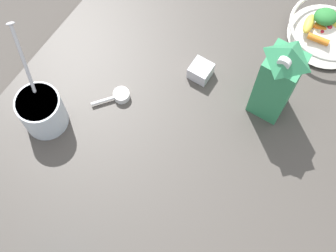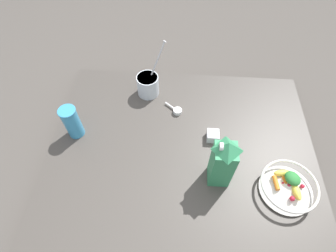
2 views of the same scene
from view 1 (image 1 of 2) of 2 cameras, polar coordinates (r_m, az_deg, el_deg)
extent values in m
plane|color=#4C4742|center=(1.16, 7.66, -3.73)|extent=(6.00, 6.00, 0.00)
cube|color=#47423D|center=(1.14, 7.81, -3.31)|extent=(1.12, 1.12, 0.05)
cylinder|color=silver|center=(1.31, 18.60, 10.26)|extent=(0.11, 0.11, 0.01)
cone|color=silver|center=(1.29, 18.95, 10.90)|extent=(0.20, 0.20, 0.04)
torus|color=silver|center=(1.28, 19.24, 11.44)|extent=(0.21, 0.21, 0.01)
ellipsoid|color=#EFD64C|center=(1.27, 16.96, 11.76)|extent=(0.03, 0.06, 0.02)
cylinder|color=orange|center=(1.28, 18.11, 11.33)|extent=(0.04, 0.02, 0.01)
cylinder|color=orange|center=(1.26, 17.84, 10.03)|extent=(0.06, 0.02, 0.02)
sphere|color=red|center=(1.32, 19.81, 12.71)|extent=(0.02, 0.02, 0.02)
sphere|color=red|center=(1.28, 19.06, 11.19)|extent=(0.02, 0.02, 0.02)
sphere|color=red|center=(1.28, 18.31, 10.81)|extent=(0.01, 0.01, 0.01)
ellipsoid|color=#2D7F38|center=(1.27, 18.68, 12.52)|extent=(0.08, 0.08, 0.03)
cube|color=#338C59|center=(1.09, 13.02, 4.94)|extent=(0.08, 0.08, 0.21)
pyramid|color=#338C59|center=(0.98, 14.58, 8.46)|extent=(0.08, 0.08, 0.04)
cylinder|color=white|center=(0.97, 13.99, 7.50)|extent=(0.03, 0.01, 0.03)
cylinder|color=silver|center=(1.13, -15.08, 1.70)|extent=(0.10, 0.10, 0.10)
cylinder|color=white|center=(1.09, -15.62, 2.64)|extent=(0.10, 0.10, 0.02)
cylinder|color=silver|center=(1.07, -16.81, 6.57)|extent=(0.09, 0.09, 0.19)
ellipsoid|color=silver|center=(1.03, -18.67, 11.75)|extent=(0.02, 0.02, 0.01)
cube|color=silver|center=(1.18, 4.01, 6.71)|extent=(0.05, 0.05, 0.04)
cube|color=brown|center=(1.18, 3.99, 6.57)|extent=(0.04, 0.04, 0.02)
cylinder|color=white|center=(1.16, -5.69, 3.77)|extent=(0.04, 0.04, 0.02)
cylinder|color=white|center=(1.16, -8.00, 3.06)|extent=(0.04, 0.05, 0.01)
camera|label=2|loc=(0.56, 77.22, 8.77)|focal=28.00mm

